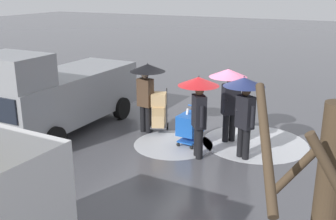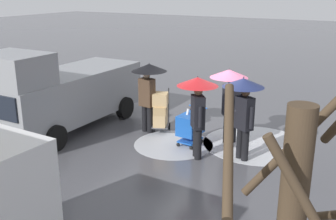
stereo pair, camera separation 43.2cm
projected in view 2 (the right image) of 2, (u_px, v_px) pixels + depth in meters
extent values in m
plane|color=#4C4C51|center=(206.00, 137.00, 11.80)|extent=(90.00, 90.00, 0.00)
cylinder|color=#ADAFB5|center=(173.00, 144.00, 11.27)|extent=(2.22, 2.22, 0.01)
cylinder|color=silver|center=(256.00, 144.00, 11.30)|extent=(2.97, 2.97, 0.01)
cube|color=gray|center=(68.00, 95.00, 12.35)|extent=(2.00, 5.21, 1.40)
cube|color=gray|center=(14.00, 70.00, 10.44)|extent=(1.85, 1.41, 0.84)
cylinder|color=black|center=(55.00, 138.00, 10.76)|extent=(0.24, 0.72, 0.72)
cylinder|color=black|center=(6.00, 126.00, 11.68)|extent=(0.24, 0.72, 0.72)
cylinder|color=black|center=(125.00, 108.00, 13.44)|extent=(0.24, 0.72, 0.72)
cylinder|color=black|center=(80.00, 100.00, 14.36)|extent=(0.24, 0.72, 0.72)
cube|color=black|center=(10.00, 160.00, 6.19)|extent=(1.98, 0.14, 0.81)
cube|color=#1951B2|center=(190.00, 124.00, 11.09)|extent=(0.57, 0.80, 0.56)
cube|color=#1951B2|center=(190.00, 140.00, 11.23)|extent=(0.52, 0.72, 0.04)
cylinder|color=#1951B2|center=(198.00, 107.00, 11.31)|extent=(0.58, 0.08, 0.04)
sphere|color=black|center=(191.00, 148.00, 10.90)|extent=(0.10, 0.10, 0.10)
sphere|color=black|center=(178.00, 145.00, 11.12)|extent=(0.10, 0.10, 0.10)
sphere|color=black|center=(202.00, 141.00, 11.39)|extent=(0.10, 0.10, 0.10)
sphere|color=black|center=(189.00, 138.00, 11.61)|extent=(0.10, 0.10, 0.10)
cylinder|color=white|center=(186.00, 121.00, 11.02)|extent=(0.09, 0.29, 0.69)
cube|color=#515156|center=(161.00, 125.00, 12.16)|extent=(0.68, 0.74, 0.03)
cylinder|color=#515156|center=(169.00, 105.00, 12.26)|extent=(0.04, 0.04, 1.10)
cylinder|color=#515156|center=(154.00, 105.00, 12.30)|extent=(0.04, 0.04, 1.10)
cylinder|color=black|center=(169.00, 126.00, 12.46)|extent=(0.13, 0.20, 0.20)
cylinder|color=black|center=(154.00, 125.00, 12.50)|extent=(0.13, 0.20, 0.20)
cube|color=tan|center=(160.00, 119.00, 12.10)|extent=(0.56, 0.69, 0.37)
cube|color=tan|center=(160.00, 109.00, 12.01)|extent=(0.58, 0.70, 0.25)
cube|color=tan|center=(160.00, 99.00, 11.92)|extent=(0.57, 0.59, 0.37)
cylinder|color=black|center=(233.00, 128.00, 11.35)|extent=(0.18, 0.18, 0.82)
cylinder|color=black|center=(226.00, 129.00, 11.30)|extent=(0.18, 0.18, 0.82)
cube|color=black|center=(231.00, 100.00, 11.08)|extent=(0.51, 0.50, 0.84)
sphere|color=tan|center=(232.00, 81.00, 10.92)|extent=(0.22, 0.22, 0.22)
cylinder|color=black|center=(240.00, 101.00, 11.15)|extent=(0.10, 0.10, 0.55)
cylinder|color=black|center=(226.00, 93.00, 10.96)|extent=(0.28, 0.29, 0.50)
cylinder|color=#333338|center=(228.00, 87.00, 10.94)|extent=(0.02, 0.02, 0.86)
cone|color=#E0668E|center=(229.00, 73.00, 10.83)|extent=(1.04, 1.04, 0.22)
sphere|color=#333338|center=(229.00, 69.00, 10.79)|extent=(0.04, 0.04, 0.04)
cylinder|color=black|center=(245.00, 145.00, 10.13)|extent=(0.18, 0.18, 0.82)
cylinder|color=black|center=(240.00, 143.00, 10.29)|extent=(0.18, 0.18, 0.82)
cube|color=black|center=(244.00, 113.00, 9.96)|extent=(0.52, 0.46, 0.84)
sphere|color=brown|center=(246.00, 92.00, 9.80)|extent=(0.22, 0.22, 0.22)
cylinder|color=black|center=(251.00, 118.00, 9.76)|extent=(0.10, 0.10, 0.55)
cylinder|color=black|center=(239.00, 103.00, 10.03)|extent=(0.24, 0.31, 0.50)
cylinder|color=#333338|center=(243.00, 97.00, 9.93)|extent=(0.02, 0.02, 0.86)
cone|color=navy|center=(243.00, 83.00, 9.82)|extent=(1.04, 1.04, 0.22)
sphere|color=#333338|center=(244.00, 77.00, 9.78)|extent=(0.04, 0.04, 0.04)
cylinder|color=black|center=(145.00, 118.00, 12.21)|extent=(0.18, 0.18, 0.82)
cylinder|color=black|center=(150.00, 119.00, 12.09)|extent=(0.18, 0.18, 0.82)
cube|color=#473323|center=(147.00, 92.00, 11.90)|extent=(0.47, 0.34, 0.84)
sphere|color=beige|center=(147.00, 75.00, 11.74)|extent=(0.22, 0.22, 0.22)
cylinder|color=#473323|center=(140.00, 93.00, 12.07)|extent=(0.10, 0.10, 0.55)
cylinder|color=#473323|center=(152.00, 86.00, 11.75)|extent=(0.14, 0.31, 0.50)
cylinder|color=#333338|center=(149.00, 80.00, 11.73)|extent=(0.02, 0.02, 0.86)
cone|color=black|center=(149.00, 68.00, 11.62)|extent=(1.04, 1.04, 0.22)
sphere|color=#333338|center=(149.00, 63.00, 11.58)|extent=(0.04, 0.04, 0.04)
cylinder|color=black|center=(198.00, 144.00, 10.21)|extent=(0.18, 0.18, 0.82)
cylinder|color=black|center=(196.00, 141.00, 10.39)|extent=(0.18, 0.18, 0.82)
cube|color=black|center=(198.00, 112.00, 10.05)|extent=(0.49, 0.52, 0.84)
sphere|color=#8C6647|center=(198.00, 91.00, 9.89)|extent=(0.22, 0.22, 0.22)
cylinder|color=black|center=(200.00, 117.00, 9.82)|extent=(0.10, 0.10, 0.55)
cylinder|color=black|center=(196.00, 102.00, 10.16)|extent=(0.30, 0.27, 0.50)
cylinder|color=#333338|center=(197.00, 96.00, 10.04)|extent=(0.02, 0.02, 0.86)
cone|color=red|center=(198.00, 82.00, 9.92)|extent=(1.04, 1.04, 0.22)
sphere|color=#333338|center=(198.00, 76.00, 9.88)|extent=(0.04, 0.04, 0.04)
cylinder|color=#423323|center=(229.00, 144.00, 3.23)|extent=(0.50, 1.09, 0.76)
cylinder|color=#423323|center=(300.00, 194.00, 2.98)|extent=(0.61, 0.28, 0.95)
cylinder|color=#423323|center=(291.00, 147.00, 3.56)|extent=(0.80, 0.36, 1.02)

